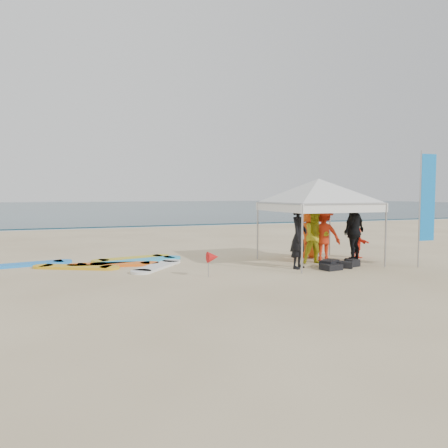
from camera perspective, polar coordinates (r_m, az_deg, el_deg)
The scene contains 14 objects.
ground at distance 9.98m, azimuth 0.76°, elevation -7.99°, with size 120.00×120.00×0.00m, color beige.
ocean at distance 69.20m, azimuth -17.87°, elevation 2.12°, with size 160.00×84.00×0.08m, color #0C2633.
shoreline_foam at distance 27.59m, azimuth -13.29°, elevation -0.41°, with size 160.00×1.20×0.01m, color silver.
person_black_a at distance 12.24m, azimuth 9.76°, elevation -1.58°, with size 0.65×0.43×1.79m, color black.
person_yellow at distance 13.12m, azimuth 11.93°, elevation -1.61°, with size 0.79×0.61×1.62m, color gold.
person_orange_a at distance 13.47m, azimuth 12.81°, elevation -1.38°, with size 1.08×0.62×1.67m, color red.
person_black_b at distance 13.74m, azimuth 16.60°, elevation -0.94°, with size 1.09×0.45×1.86m, color black.
person_orange_b at distance 14.36m, azimuth 10.95°, elevation -1.26°, with size 0.76×0.49×1.55m, color #FA5E16.
person_seated at distance 14.77m, azimuth 16.99°, elevation -2.33°, with size 0.91×0.29×0.98m, color #FF3016.
canopy_tent at distance 13.26m, azimuth 12.26°, elevation 5.75°, with size 3.81×3.81×2.87m.
feather_flag at distance 13.51m, azimuth 24.96°, elevation 2.98°, with size 0.55×0.04×3.27m.
marker_pennant at distance 10.87m, azimuth -1.46°, elevation -4.35°, with size 0.28×0.28×0.64m.
gear_pile at distance 12.58m, azimuth 14.49°, elevation -5.17°, with size 1.38×0.83×0.22m.
surfboard_spread at distance 13.23m, azimuth -14.87°, elevation -5.00°, with size 5.31×3.07×0.07m.
Camera 1 is at (-3.60, -9.08, 2.07)m, focal length 35.00 mm.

